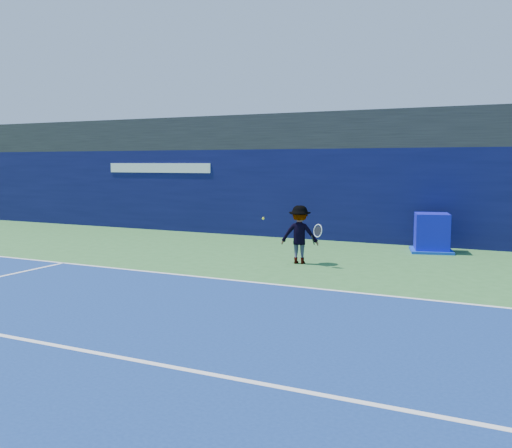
# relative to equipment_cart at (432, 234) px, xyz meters

# --- Properties ---
(ground) EXTENTS (80.00, 80.00, 0.00)m
(ground) POSITION_rel_equipment_cart_xyz_m (-3.13, -9.03, -0.51)
(ground) COLOR #347133
(ground) RESTS_ON ground
(baseline) EXTENTS (24.00, 0.10, 0.01)m
(baseline) POSITION_rel_equipment_cart_xyz_m (-3.13, -6.03, -0.50)
(baseline) COLOR white
(baseline) RESTS_ON ground
(service_line) EXTENTS (24.00, 0.10, 0.01)m
(service_line) POSITION_rel_equipment_cart_xyz_m (-3.13, -11.03, -0.50)
(service_line) COLOR white
(service_line) RESTS_ON ground
(stadium_band) EXTENTS (36.00, 3.00, 1.20)m
(stadium_band) POSITION_rel_equipment_cart_xyz_m (-3.13, 2.47, 3.09)
(stadium_band) COLOR black
(stadium_band) RESTS_ON back_wall_assembly
(back_wall_assembly) EXTENTS (36.00, 1.03, 3.00)m
(back_wall_assembly) POSITION_rel_equipment_cart_xyz_m (-3.13, 1.47, 1.00)
(back_wall_assembly) COLOR #0A0C3A
(back_wall_assembly) RESTS_ON ground
(equipment_cart) EXTENTS (1.41, 1.41, 1.11)m
(equipment_cart) POSITION_rel_equipment_cart_xyz_m (0.00, 0.00, 0.00)
(equipment_cart) COLOR #0E0DBA
(equipment_cart) RESTS_ON ground
(tennis_player) EXTENTS (1.25, 0.75, 1.48)m
(tennis_player) POSITION_rel_equipment_cart_xyz_m (-2.72, -3.41, 0.23)
(tennis_player) COLOR white
(tennis_player) RESTS_ON ground
(tennis_ball) EXTENTS (0.06, 0.06, 0.06)m
(tennis_ball) POSITION_rel_equipment_cart_xyz_m (-3.54, -3.84, 0.65)
(tennis_ball) COLOR #D6E819
(tennis_ball) RESTS_ON ground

